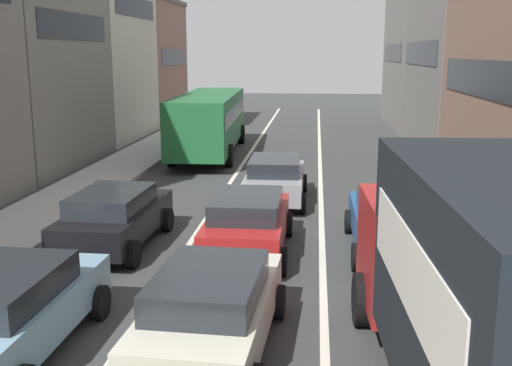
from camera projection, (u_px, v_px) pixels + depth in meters
The scene contains 11 objects.
sidewalk_left at pixel (108, 175), 24.04m from camera, with size 2.60×64.00×0.14m, color #B7B7B7.
lane_stripe_left at pixel (233, 179), 23.58m from camera, with size 0.16×60.00×0.01m, color silver.
lane_stripe_right at pixel (320, 181), 23.25m from camera, with size 0.16×60.00×0.01m, color silver.
removalist_box_truck at pixel (490, 285), 7.62m from camera, with size 2.97×7.80×3.58m.
sedan_centre_lane_second at pixel (211, 308), 9.75m from camera, with size 2.24×4.39×1.49m.
wagon_left_lane_second at pixel (8, 310), 9.70m from camera, with size 2.13×4.33×1.49m.
hatchback_centre_lane_third at pixel (248, 222), 14.73m from camera, with size 2.06×4.30×1.49m.
sedan_left_lane_third at pixel (115, 216), 15.20m from camera, with size 2.16×4.35×1.49m.
coupe_centre_lane_fourth at pixel (275, 178), 19.81m from camera, with size 2.08×4.31×1.49m.
sedan_right_lane_behind_truck at pixel (391, 221), 14.83m from camera, with size 2.09×4.31×1.49m.
bus_mid_queue_primary at pixel (209, 118), 28.82m from camera, with size 3.16×10.60×2.90m.
Camera 1 is at (1.47, -2.88, 4.84)m, focal length 42.49 mm.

